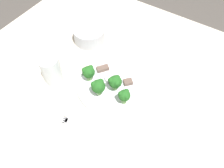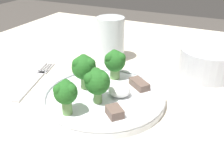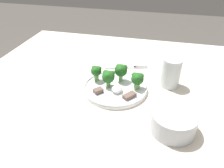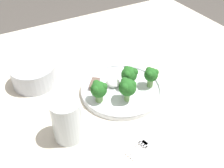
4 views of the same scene
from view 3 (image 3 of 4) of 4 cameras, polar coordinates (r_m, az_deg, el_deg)
table at (r=0.87m, az=0.78°, el=-6.84°), size 1.06×1.18×0.76m
dinner_plate at (r=0.81m, az=0.77°, el=-0.92°), size 0.24×0.24×0.02m
fork at (r=0.96m, az=3.71°, el=4.35°), size 0.07×0.18×0.00m
cream_bowl at (r=0.66m, az=15.71°, el=-9.70°), size 0.13×0.13×0.06m
drinking_glass at (r=0.85m, az=15.10°, el=2.49°), size 0.07×0.07×0.11m
broccoli_floret_near_rim_left at (r=0.79m, az=-0.94°, el=2.02°), size 0.05×0.05×0.07m
broccoli_floret_center_left at (r=0.79m, az=6.65°, el=1.32°), size 0.05×0.05×0.06m
broccoli_floret_back_left at (r=0.82m, az=2.34°, el=3.61°), size 0.05×0.05×0.07m
broccoli_floret_front_left at (r=0.83m, az=-4.14°, el=3.34°), size 0.04×0.04×0.06m
meat_slice_front_slice at (r=0.78m, az=-3.64°, el=-1.78°), size 0.04×0.04×0.02m
meat_slice_middle_slice at (r=0.76m, az=4.59°, el=-3.07°), size 0.05×0.05×0.01m
sauce_dollop at (r=0.78m, az=1.35°, el=-1.35°), size 0.04×0.04×0.02m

